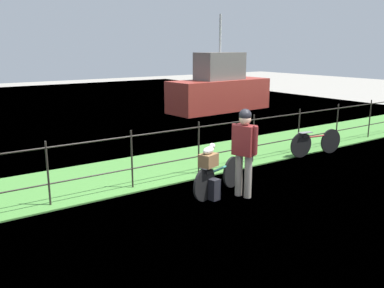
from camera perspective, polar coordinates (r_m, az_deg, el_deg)
name	(u,v)px	position (r m, az deg, el deg)	size (l,w,h in m)	color
ground_plane	(236,215)	(7.10, 6.14, -9.77)	(60.00, 60.00, 0.00)	gray
grass_strip	(146,170)	(9.54, -6.40, -3.59)	(27.00, 2.40, 0.03)	#478438
harbor_water	(41,119)	(17.41, -20.23, 3.33)	(30.00, 30.00, 0.00)	#60849E
iron_fence	(167,150)	(8.57, -3.49, -0.80)	(18.04, 0.04, 1.20)	#28231E
bicycle_main	(218,177)	(7.93, 3.70, -4.61)	(1.54, 0.53, 0.63)	black
wooden_crate	(208,160)	(7.54, 2.29, -2.24)	(0.33, 0.24, 0.24)	brown
terrier_dog	(209,149)	(7.51, 2.41, -0.76)	(0.32, 0.22, 0.18)	silver
cyclist_person	(244,145)	(7.66, 7.27, -0.16)	(0.37, 0.52, 1.68)	gray
backpack_on_paving	(212,189)	(7.71, 2.80, -6.22)	(0.28, 0.18, 0.40)	black
bicycle_parked	(316,142)	(11.21, 16.77, 0.22)	(1.65, 0.31, 0.65)	black
moored_boat_near	(219,89)	(18.38, 3.83, 7.60)	(4.92, 1.96, 4.14)	#9E3328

